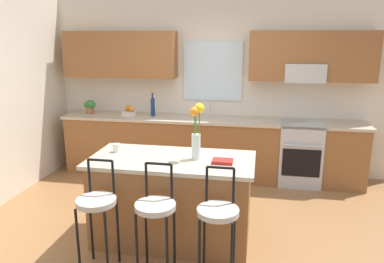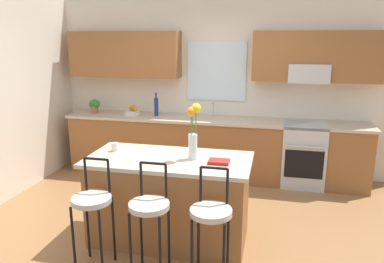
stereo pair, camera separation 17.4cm
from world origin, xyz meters
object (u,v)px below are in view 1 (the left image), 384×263
at_px(oven_range, 299,153).
at_px(bottle_olive_oil, 153,107).
at_px(kitchen_island, 172,200).
at_px(cookbook, 223,161).
at_px(potted_plant_small, 90,106).
at_px(bar_stool_near, 97,206).
at_px(flower_vase, 196,128).
at_px(fruit_bowl_oranges, 129,112).
at_px(bar_stool_far, 218,216).
at_px(bar_stool_middle, 156,211).
at_px(mug_ceramic, 117,148).

relative_size(oven_range, bottle_olive_oil, 2.56).
xyz_separation_m(kitchen_island, bottle_olive_oil, (-0.77, 1.95, 0.60)).
bearing_deg(cookbook, potted_plant_small, 139.30).
height_order(oven_range, potted_plant_small, potted_plant_small).
relative_size(oven_range, cookbook, 4.60).
bearing_deg(oven_range, bar_stool_near, -128.26).
xyz_separation_m(bar_stool_near, flower_vase, (0.80, 0.63, 0.60)).
height_order(oven_range, fruit_bowl_oranges, fruit_bowl_oranges).
bearing_deg(bar_stool_near, bar_stool_far, 0.00).
distance_m(kitchen_island, bar_stool_near, 0.85).
bearing_deg(oven_range, bottle_olive_oil, 179.37).
bearing_deg(bar_stool_near, fruit_bowl_oranges, 103.35).
distance_m(bar_stool_middle, cookbook, 0.83).
height_order(kitchen_island, flower_vase, flower_vase).
distance_m(bar_stool_middle, mug_ceramic, 1.01).
bearing_deg(potted_plant_small, bar_stool_middle, -54.95).
height_order(bar_stool_near, flower_vase, flower_vase).
relative_size(bar_stool_far, bottle_olive_oil, 2.90).
bearing_deg(bottle_olive_oil, bar_stool_near, -85.20).
height_order(cookbook, fruit_bowl_oranges, fruit_bowl_oranges).
height_order(mug_ceramic, potted_plant_small, potted_plant_small).
bearing_deg(bar_stool_far, bar_stool_near, 180.00).
distance_m(bottle_olive_oil, potted_plant_small, 1.04).
xyz_separation_m(oven_range, potted_plant_small, (-3.27, 0.02, 0.59)).
distance_m(bar_stool_near, fruit_bowl_oranges, 2.68).
xyz_separation_m(bar_stool_far, fruit_bowl_oranges, (-1.71, 2.58, 0.33)).
xyz_separation_m(bar_stool_far, bottle_olive_oil, (-1.32, 2.58, 0.43)).
height_order(flower_vase, mug_ceramic, flower_vase).
height_order(kitchen_island, bar_stool_middle, bar_stool_middle).
distance_m(flower_vase, potted_plant_small, 2.84).
bearing_deg(oven_range, bar_stool_middle, -119.82).
bearing_deg(flower_vase, bar_stool_near, -141.70).
bearing_deg(fruit_bowl_oranges, flower_vase, -54.01).
bearing_deg(fruit_bowl_oranges, oven_range, -0.64).
relative_size(flower_vase, potted_plant_small, 2.60).
distance_m(flower_vase, cookbook, 0.41).
height_order(mug_ceramic, fruit_bowl_oranges, fruit_bowl_oranges).
distance_m(bar_stool_near, cookbook, 1.25).
bearing_deg(bar_stool_middle, fruit_bowl_oranges, 114.24).
relative_size(kitchen_island, bottle_olive_oil, 4.66).
bearing_deg(bar_stool_far, cookbook, 92.64).
relative_size(bar_stool_middle, mug_ceramic, 11.58).
bearing_deg(cookbook, fruit_bowl_oranges, 129.99).
bearing_deg(cookbook, flower_vase, 167.12).
relative_size(kitchen_island, potted_plant_small, 7.60).
height_order(oven_range, bar_stool_middle, bar_stool_middle).
relative_size(flower_vase, cookbook, 2.87).
distance_m(kitchen_island, bottle_olive_oil, 2.19).
bearing_deg(kitchen_island, bar_stool_near, -131.42).
height_order(kitchen_island, bar_stool_near, bar_stool_near).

